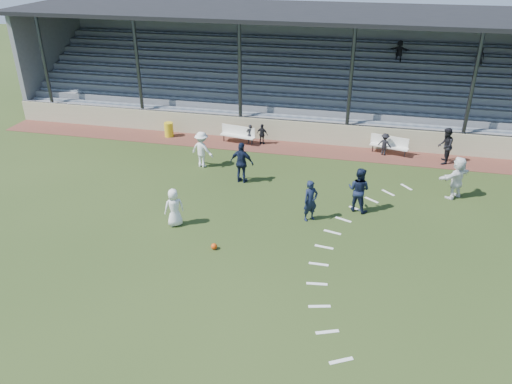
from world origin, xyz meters
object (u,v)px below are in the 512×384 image
player_navy_lead (310,201)px  bench_left (238,133)px  trash_bin (169,130)px  bench_right (389,144)px  player_white_lead (174,207)px  football (214,246)px  official (445,146)px

player_navy_lead → bench_left: bearing=84.1°
bench_left → trash_bin: bench_left is taller
bench_left → bench_right: bearing=11.8°
trash_bin → player_white_lead: player_white_lead is taller
bench_left → trash_bin: size_ratio=2.49×
football → bench_right: bearing=59.5°
player_navy_lead → official: 9.29m
football → player_navy_lead: size_ratio=0.13×
football → player_white_lead: player_white_lead is taller
bench_right → football: size_ratio=8.76×
official → player_navy_lead: bearing=-29.9°
bench_left → player_white_lead: (-0.19, -9.22, 0.21)m
bench_right → player_white_lead: size_ratio=1.28×
bench_left → official: official is taller
bench_left → player_white_lead: size_ratio=1.29×
bench_right → official: official is taller
football → player_white_lead: (-2.04, 1.33, 0.68)m
player_white_lead → player_navy_lead: bearing=163.1°
bench_right → bench_left: bearing=-163.7°
trash_bin → player_navy_lead: size_ratio=0.47×
player_white_lead → bench_right: bearing=-165.7°
player_white_lead → player_navy_lead: size_ratio=0.91×
bench_left → football: size_ratio=8.77×
trash_bin → player_navy_lead: 11.95m
football → player_navy_lead: player_navy_lead is taller
bench_left → official: (10.90, -0.41, 0.37)m
player_white_lead → official: bearing=-175.7°
bench_left → official: bearing=7.9°
bench_left → football: bearing=-70.1°
bench_right → official: (2.70, -0.66, 0.37)m
player_navy_lead → trash_bin: bearing=100.7°
player_navy_lead → official: (5.88, 7.19, 0.08)m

